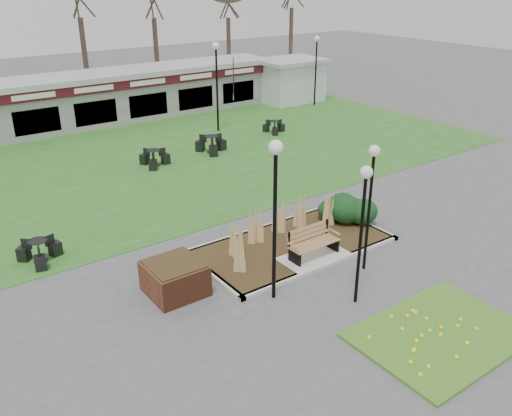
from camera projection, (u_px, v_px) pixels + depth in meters
ground at (317, 261)px, 16.85m from camera, size 100.00×100.00×0.00m
lawn at (148, 160)px, 25.75m from camera, size 34.00×16.00×0.02m
flower_bed at (441, 333)px, 13.41m from camera, size 4.20×3.00×0.16m
planting_bed at (319, 225)px, 18.38m from camera, size 6.75×3.40×1.27m
park_bench at (312, 242)px, 16.79m from camera, size 1.70×0.66×0.93m
brick_planter at (175, 278)px, 15.04m from camera, size 1.50×1.50×0.95m
food_pavilion at (86, 100)px, 31.06m from camera, size 24.60×3.40×2.90m
service_hut at (290, 80)px, 36.84m from camera, size 4.40×3.40×2.83m
lamp_post_near_left at (372, 181)px, 15.30m from camera, size 0.32×0.32×3.90m
lamp_post_near_right at (363, 206)px, 13.66m from camera, size 0.33×0.33×3.93m
lamp_post_mid_left at (275, 187)px, 13.69m from camera, size 0.37×0.37×4.52m
lamp_post_mid_right at (216, 67)px, 29.03m from camera, size 0.40×0.40×4.83m
lamp_post_far_right at (316, 55)px, 34.88m from camera, size 0.37×0.37×4.47m
bistro_set_a at (40, 254)px, 16.72m from camera, size 1.34×1.32×0.73m
bistro_set_b at (154, 161)px, 24.88m from camera, size 1.28×1.44×0.77m
bistro_set_c at (274, 129)px, 29.97m from camera, size 1.11×1.27×0.67m
bistro_set_d at (212, 147)px, 26.72m from camera, size 1.45×1.58×0.84m
patio_umbrella at (234, 88)px, 34.39m from camera, size 2.10×2.13×2.23m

